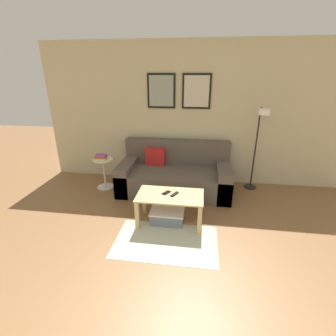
# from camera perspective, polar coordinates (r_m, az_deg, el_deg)

# --- Properties ---
(wall_back) EXTENTS (5.60, 0.09, 2.55)m
(wall_back) POSITION_cam_1_polar(r_m,az_deg,el_deg) (4.60, 5.69, 12.26)
(wall_back) COLOR #C6BC93
(wall_back) RESTS_ON ground_plane
(area_rug) EXTENTS (1.30, 0.81, 0.01)m
(area_rug) POSITION_cam_1_polar(r_m,az_deg,el_deg) (3.25, -0.47, -16.81)
(area_rug) COLOR #B2B79E
(area_rug) RESTS_ON ground_plane
(couch) EXTENTS (1.95, 0.98, 0.85)m
(couch) POSITION_cam_1_polar(r_m,az_deg,el_deg) (4.42, 1.59, -1.63)
(couch) COLOR brown
(couch) RESTS_ON ground_plane
(coffee_table) EXTENTS (0.92, 0.51, 0.44)m
(coffee_table) POSITION_cam_1_polar(r_m,az_deg,el_deg) (3.42, 0.49, -7.63)
(coffee_table) COLOR tan
(coffee_table) RESTS_ON ground_plane
(storage_bin) EXTENTS (0.48, 0.35, 0.19)m
(storage_bin) POSITION_cam_1_polar(r_m,az_deg,el_deg) (3.57, -0.16, -11.13)
(storage_bin) COLOR slate
(storage_bin) RESTS_ON ground_plane
(floor_lamp) EXTENTS (0.22, 0.46, 1.49)m
(floor_lamp) POSITION_cam_1_polar(r_m,az_deg,el_deg) (4.37, 20.61, 7.15)
(floor_lamp) COLOR black
(floor_lamp) RESTS_ON ground_plane
(side_table) EXTENTS (0.36, 0.36, 0.56)m
(side_table) POSITION_cam_1_polar(r_m,az_deg,el_deg) (4.61, -14.74, -0.58)
(side_table) COLOR silver
(side_table) RESTS_ON ground_plane
(book_stack) EXTENTS (0.23, 0.18, 0.09)m
(book_stack) POSITION_cam_1_polar(r_m,az_deg,el_deg) (4.52, -15.38, 2.47)
(book_stack) COLOR #D8C666
(book_stack) RESTS_ON side_table
(remote_control) EXTENTS (0.11, 0.15, 0.02)m
(remote_control) POSITION_cam_1_polar(r_m,az_deg,el_deg) (3.38, 1.54, -6.14)
(remote_control) COLOR black
(remote_control) RESTS_ON coffee_table
(cell_phone) EXTENTS (0.13, 0.15, 0.01)m
(cell_phone) POSITION_cam_1_polar(r_m,az_deg,el_deg) (3.42, -0.41, -5.82)
(cell_phone) COLOR black
(cell_phone) RESTS_ON coffee_table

